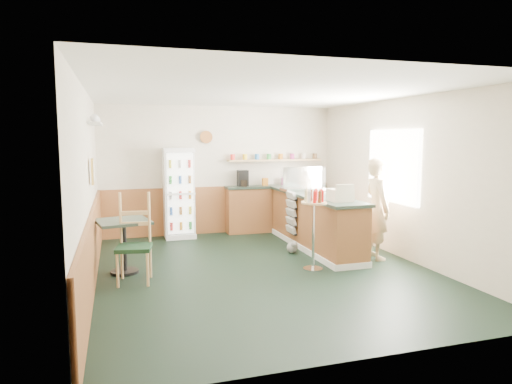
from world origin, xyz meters
name	(u,v)px	position (x,y,z in m)	size (l,w,h in m)	color
ground	(263,270)	(0.00, 0.00, 0.00)	(6.00, 6.00, 0.00)	black
room_envelope	(236,169)	(-0.23, 0.73, 1.52)	(5.04, 6.02, 2.72)	beige
service_counter	(315,224)	(1.35, 1.07, 0.46)	(0.68, 3.01, 1.01)	#965930
back_counter	(275,206)	(1.19, 2.80, 0.55)	(2.24, 0.42, 1.69)	#965930
drinks_fridge	(179,193)	(-0.92, 2.74, 0.92)	(0.60, 0.52, 1.83)	white
display_case	(303,179)	(1.35, 1.67, 1.24)	(0.80, 0.42, 0.46)	silver
cash_register	(340,195)	(1.35, 0.10, 1.11)	(0.34, 0.36, 0.20)	beige
shopkeeper	(377,209)	(2.05, 0.10, 0.85)	(0.57, 0.41, 1.71)	tan
condiment_stand	(314,216)	(0.75, -0.20, 0.84)	(0.40, 0.40, 1.24)	silver
newspaper_rack	(291,213)	(0.99, 1.35, 0.63)	(0.09, 0.40, 0.80)	black
cafe_table	(124,236)	(-2.05, 0.47, 0.57)	(0.87, 0.87, 0.81)	black
cafe_chair	(133,235)	(-1.92, 0.05, 0.66)	(0.54, 0.54, 1.26)	black
dog_doorstop	(293,247)	(0.82, 0.84, 0.11)	(0.20, 0.25, 0.23)	gray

